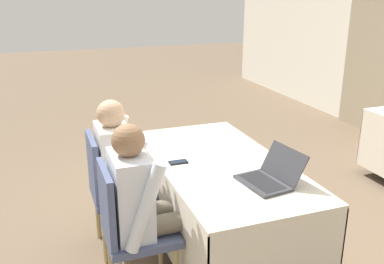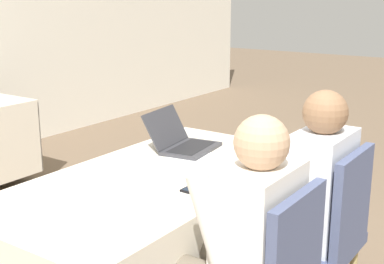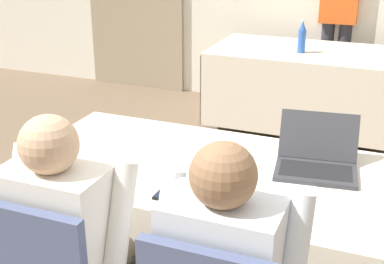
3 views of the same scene
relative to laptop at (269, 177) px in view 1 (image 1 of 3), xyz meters
The scene contains 11 objects.
ground_plane 0.91m from the laptop, 161.27° to the right, with size 24.00×24.00×0.00m, color brown.
curtain_panel 3.90m from the laptop, 129.18° to the left, with size 1.09×0.04×2.65m.
conference_table_near 0.51m from the laptop, 161.27° to the right, with size 1.73×0.88×0.73m.
laptop is the anchor object (origin of this frame).
cell_phone 0.68m from the laptop, 139.37° to the right, with size 0.07×0.14×0.01m.
paper_beside_laptop 0.50m from the laptop, behind, with size 0.32×0.36×0.00m.
paper_centre_table 0.17m from the laptop, 118.99° to the right, with size 0.26×0.33×0.00m.
chair_near_left 1.19m from the laptop, 129.47° to the right, with size 0.44×0.44×0.92m.
chair_near_right 0.95m from the laptop, 99.08° to the right, with size 0.44×0.44×0.92m.
person_checkered_shirt 1.09m from the laptop, 132.98° to the right, with size 0.50×0.52×1.18m.
person_white_shirt 0.81m from the laptop, 100.25° to the right, with size 0.50×0.52×1.18m.
Camera 1 is at (2.63, -1.17, 1.93)m, focal length 40.00 mm.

